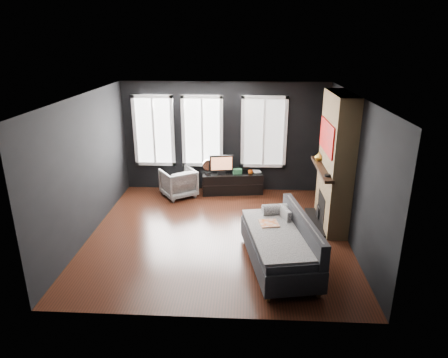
# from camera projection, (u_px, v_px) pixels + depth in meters

# --- Properties ---
(floor) EXTENTS (5.00, 5.00, 0.00)m
(floor) POSITION_uv_depth(u_px,v_px,m) (218.00, 234.00, 7.90)
(floor) COLOR black
(floor) RESTS_ON ground
(ceiling) EXTENTS (5.00, 5.00, 0.00)m
(ceiling) POSITION_uv_depth(u_px,v_px,m) (217.00, 96.00, 7.00)
(ceiling) COLOR white
(ceiling) RESTS_ON ground
(wall_back) EXTENTS (5.00, 0.02, 2.70)m
(wall_back) POSITION_uv_depth(u_px,v_px,m) (225.00, 137.00, 9.80)
(wall_back) COLOR black
(wall_back) RESTS_ON ground
(wall_left) EXTENTS (0.02, 5.00, 2.70)m
(wall_left) POSITION_uv_depth(u_px,v_px,m) (87.00, 167.00, 7.58)
(wall_left) COLOR black
(wall_left) RESTS_ON ground
(wall_right) EXTENTS (0.02, 5.00, 2.70)m
(wall_right) POSITION_uv_depth(u_px,v_px,m) (353.00, 172.00, 7.32)
(wall_right) COLOR black
(wall_right) RESTS_ON ground
(windows) EXTENTS (4.00, 0.16, 1.76)m
(windows) POSITION_uv_depth(u_px,v_px,m) (206.00, 95.00, 9.44)
(windows) COLOR white
(windows) RESTS_ON wall_back
(fireplace) EXTENTS (0.70, 1.62, 2.70)m
(fireplace) POSITION_uv_depth(u_px,v_px,m) (336.00, 162.00, 7.89)
(fireplace) COLOR #93724C
(fireplace) RESTS_ON floor
(sofa) EXTENTS (1.40, 2.25, 0.90)m
(sofa) POSITION_uv_depth(u_px,v_px,m) (279.00, 241.00, 6.68)
(sofa) COLOR black
(sofa) RESTS_ON floor
(stripe_pillow) EXTENTS (0.18, 0.35, 0.34)m
(stripe_pillow) POSITION_uv_depth(u_px,v_px,m) (285.00, 217.00, 7.10)
(stripe_pillow) COLOR gray
(stripe_pillow) RESTS_ON sofa
(armchair) EXTENTS (0.99, 0.98, 0.76)m
(armchair) POSITION_uv_depth(u_px,v_px,m) (178.00, 181.00, 9.67)
(armchair) COLOR silver
(armchair) RESTS_ON floor
(media_console) EXTENTS (1.53, 0.66, 0.51)m
(media_console) POSITION_uv_depth(u_px,v_px,m) (232.00, 183.00, 9.91)
(media_console) COLOR black
(media_console) RESTS_ON floor
(monitor) EXTENTS (0.61, 0.23, 0.53)m
(monitor) POSITION_uv_depth(u_px,v_px,m) (221.00, 163.00, 9.73)
(monitor) COLOR black
(monitor) RESTS_ON media_console
(desk_fan) EXTENTS (0.36, 0.36, 0.38)m
(desk_fan) POSITION_uv_depth(u_px,v_px,m) (208.00, 166.00, 9.73)
(desk_fan) COLOR #9B9B9B
(desk_fan) RESTS_ON media_console
(mug) EXTENTS (0.13, 0.11, 0.12)m
(mug) POSITION_uv_depth(u_px,v_px,m) (250.00, 172.00, 9.77)
(mug) COLOR #E25D0F
(mug) RESTS_ON media_console
(book) EXTENTS (0.18, 0.06, 0.25)m
(book) POSITION_uv_depth(u_px,v_px,m) (253.00, 167.00, 9.90)
(book) COLOR #B1AA8E
(book) RESTS_ON media_console
(storage_box) EXTENTS (0.23, 0.17, 0.12)m
(storage_box) POSITION_uv_depth(u_px,v_px,m) (237.00, 171.00, 9.80)
(storage_box) COLOR #2D6B40
(storage_box) RESTS_ON media_console
(mantel_vase) EXTENTS (0.24, 0.24, 0.18)m
(mantel_vase) POSITION_uv_depth(u_px,v_px,m) (319.00, 157.00, 8.34)
(mantel_vase) COLOR gold
(mantel_vase) RESTS_ON fireplace
(mantel_clock) EXTENTS (0.12, 0.12, 0.04)m
(mantel_clock) POSITION_uv_depth(u_px,v_px,m) (328.00, 175.00, 7.42)
(mantel_clock) COLOR black
(mantel_clock) RESTS_ON fireplace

